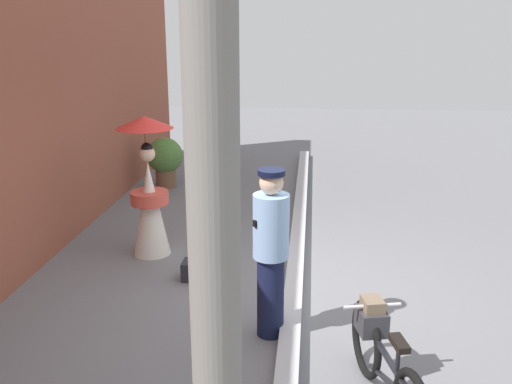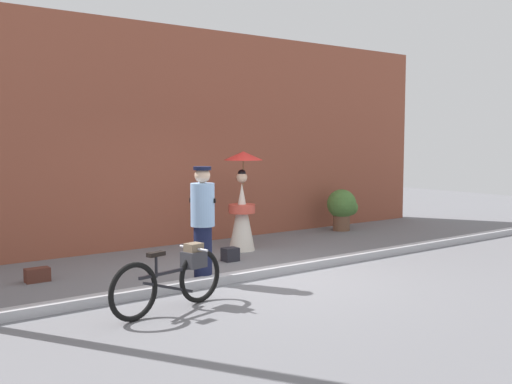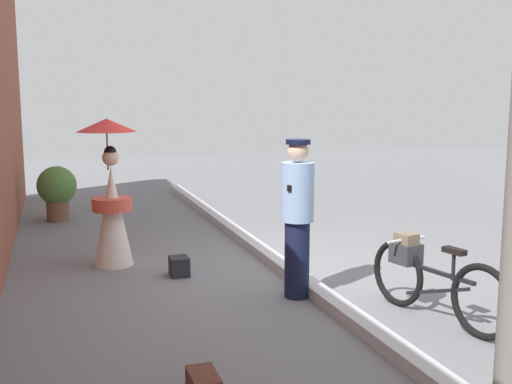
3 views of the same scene
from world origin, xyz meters
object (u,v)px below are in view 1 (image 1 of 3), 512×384
object	(u,v)px
person_officer	(271,250)
potted_plant_by_door	(166,159)
person_with_parasol	(149,189)
backpack_spare	(192,270)
utility_pole	(213,182)
bicycle_near_officer	(384,360)

from	to	relation	value
person_officer	potted_plant_by_door	size ratio (longest dim) A/B	1.78
person_with_parasol	backpack_spare	xyz separation A→B (m)	(-0.73, -0.70, -0.76)
backpack_spare	utility_pole	size ratio (longest dim) A/B	0.05
person_officer	person_with_parasol	xyz separation A→B (m)	(1.88, 1.71, -0.00)
person_officer	utility_pole	bearing A→B (deg)	-179.39
bicycle_near_officer	potted_plant_by_door	xyz separation A→B (m)	(6.05, 3.28, 0.14)
bicycle_near_officer	backpack_spare	distance (m)	2.92
bicycle_near_officer	backpack_spare	bearing A→B (deg)	42.71
person_officer	utility_pole	xyz separation A→B (m)	(-3.13, -0.03, 1.52)
person_officer	potted_plant_by_door	world-z (taller)	person_officer
backpack_spare	utility_pole	world-z (taller)	utility_pole
bicycle_near_officer	person_with_parasol	distance (m)	3.94
person_officer	bicycle_near_officer	bearing A→B (deg)	-135.82
bicycle_near_officer	utility_pole	world-z (taller)	utility_pole
person_with_parasol	utility_pole	xyz separation A→B (m)	(-5.02, -1.74, 1.52)
person_officer	backpack_spare	world-z (taller)	person_officer
backpack_spare	potted_plant_by_door	bearing A→B (deg)	18.50
person_with_parasol	utility_pole	size ratio (longest dim) A/B	0.38
person_with_parasol	potted_plant_by_door	distance (m)	3.26
potted_plant_by_door	utility_pole	xyz separation A→B (m)	(-8.20, -2.36, 1.86)
bicycle_near_officer	person_officer	world-z (taller)	person_officer
person_with_parasol	utility_pole	distance (m)	5.52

